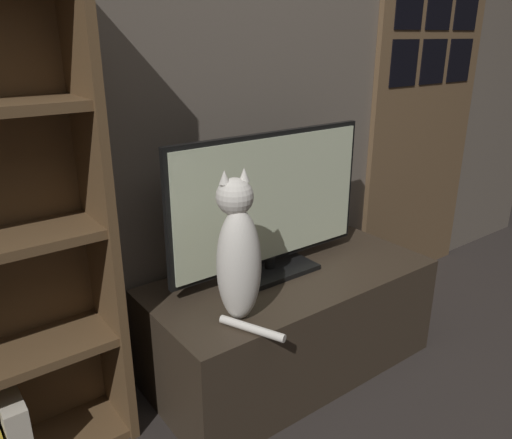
% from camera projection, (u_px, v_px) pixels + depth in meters
% --- Properties ---
extents(wall_back, '(4.80, 0.05, 2.60)m').
position_uv_depth(wall_back, '(244.00, 49.00, 1.96)').
color(wall_back, '#60564C').
rests_on(wall_back, ground_plane).
extents(tv_stand, '(1.18, 0.55, 0.44)m').
position_uv_depth(tv_stand, '(290.00, 322.00, 2.10)').
color(tv_stand, '#33281E').
rests_on(tv_stand, ground_plane).
extents(tv, '(0.90, 0.22, 0.57)m').
position_uv_depth(tv, '(270.00, 206.00, 1.95)').
color(tv, black).
rests_on(tv, tv_stand).
extents(cat, '(0.17, 0.31, 0.52)m').
position_uv_depth(cat, '(238.00, 255.00, 1.63)').
color(cat, silver).
rests_on(cat, tv_stand).
extents(door, '(0.84, 0.04, 2.05)m').
position_uv_depth(door, '(427.00, 95.00, 2.67)').
color(door, brown).
rests_on(door, ground_plane).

